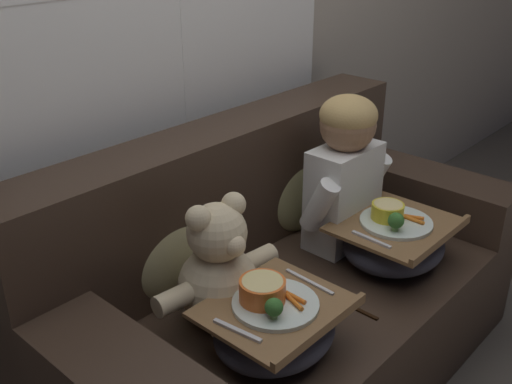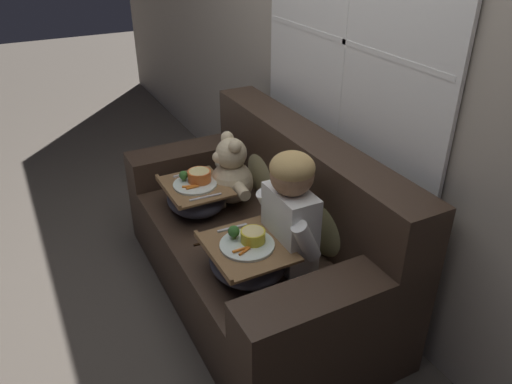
% 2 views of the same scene
% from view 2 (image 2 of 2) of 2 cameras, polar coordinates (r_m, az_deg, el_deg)
% --- Properties ---
extents(ground_plane, '(14.00, 14.00, 0.00)m').
position_cam_2_polar(ground_plane, '(2.79, -0.44, -11.24)').
color(ground_plane, '#4C443D').
extents(wall_back_with_window, '(8.00, 0.08, 2.60)m').
position_cam_2_polar(wall_back_with_window, '(2.46, 11.06, 16.73)').
color(wall_back_with_window, '#A89E8E').
rests_on(wall_back_with_window, ground_plane).
extents(couch, '(1.67, 0.85, 0.86)m').
position_cam_2_polar(couch, '(2.62, 0.80, -5.56)').
color(couch, '#38281E').
rests_on(couch, ground_plane).
extents(throw_pillow_behind_child, '(0.37, 0.18, 0.38)m').
position_cam_2_polar(throw_pillow_behind_child, '(2.34, 8.21, -2.89)').
color(throw_pillow_behind_child, '#898456').
rests_on(throw_pillow_behind_child, couch).
extents(throw_pillow_behind_teddy, '(0.35, 0.17, 0.36)m').
position_cam_2_polar(throw_pillow_behind_teddy, '(2.79, 1.03, 3.09)').
color(throw_pillow_behind_teddy, tan).
rests_on(throw_pillow_behind_teddy, couch).
extents(child_figure, '(0.39, 0.19, 0.55)m').
position_cam_2_polar(child_figure, '(2.17, 3.98, -1.45)').
color(child_figure, white).
rests_on(child_figure, couch).
extents(teddy_bear, '(0.42, 0.30, 0.39)m').
position_cam_2_polar(teddy_bear, '(2.71, -2.89, 2.03)').
color(teddy_bear, beige).
rests_on(teddy_bear, couch).
extents(lap_tray_child, '(0.39, 0.34, 0.22)m').
position_cam_2_polar(lap_tray_child, '(2.21, -1.02, -7.59)').
color(lap_tray_child, '#2D2D38').
rests_on(lap_tray_child, child_figure).
extents(lap_tray_teddy, '(0.37, 0.32, 0.22)m').
position_cam_2_polar(lap_tray_teddy, '(2.68, -6.89, -0.44)').
color(lap_tray_teddy, '#2D2D38').
rests_on(lap_tray_teddy, teddy_bear).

